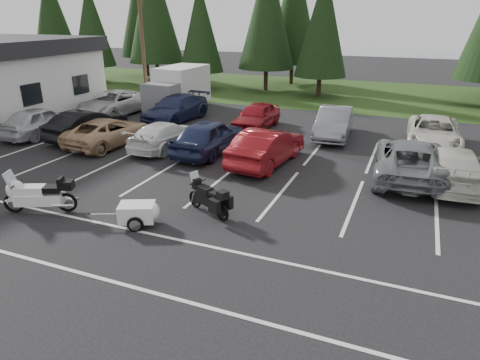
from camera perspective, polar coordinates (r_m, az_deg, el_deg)
name	(u,v)px	position (r m, az deg, el deg)	size (l,w,h in m)	color
ground	(192,191)	(16.38, -6.45, -1.47)	(120.00, 120.00, 0.00)	black
grass_strip	(324,92)	(38.43, 11.18, 11.44)	(80.00, 16.00, 0.01)	#1F3C13
lake_water	(396,60)	(68.56, 20.12, 14.74)	(70.00, 50.00, 0.02)	gray
utility_pole	(142,40)	(30.66, -12.89, 17.77)	(1.60, 0.26, 9.00)	#473321
box_truck	(175,90)	(30.35, -8.67, 11.83)	(2.40, 5.60, 2.90)	silver
stall_markings	(214,174)	(18.03, -3.43, 0.81)	(32.00, 16.00, 0.01)	silver
conifer_0	(51,15)	(50.28, -23.84, 19.50)	(4.58, 4.58, 10.66)	#332316
conifer_1	(91,24)	(45.26, -19.24, 19.00)	(3.96, 3.96, 9.22)	#332316
conifer_2	(153,6)	(42.94, -11.49, 21.74)	(5.10, 5.10, 11.89)	#332316
conifer_3	(200,27)	(38.97, -5.31, 19.66)	(3.87, 3.87, 9.02)	#332316
conifer_4	(267,11)	(38.16, 3.65, 21.57)	(4.80, 4.80, 11.17)	#332316
conifer_5	(323,23)	(35.57, 11.00, 19.82)	(4.14, 4.14, 9.63)	#332316
conifer_back_a	(143,5)	(48.66, -12.85, 21.82)	(5.28, 5.28, 12.30)	#332316
conifer_back_b	(294,8)	(42.26, 7.23, 21.74)	(4.97, 4.97, 11.58)	#332316
car_near_0	(41,121)	(26.12, -25.06, 7.14)	(1.91, 4.74, 1.62)	silver
car_near_1	(87,125)	(24.43, -19.71, 6.96)	(1.64, 4.71, 1.55)	black
car_near_2	(109,132)	(22.95, -17.10, 6.19)	(2.30, 4.99, 1.39)	tan
car_near_3	(165,135)	(21.66, -9.92, 5.89)	(1.87, 4.60, 1.34)	white
car_near_4	(209,136)	(20.60, -4.13, 5.82)	(1.96, 4.88, 1.66)	#1B2345
car_near_5	(267,147)	(19.02, 3.62, 4.46)	(1.72, 4.92, 1.62)	maroon
car_near_6	(410,159)	(18.65, 21.70, 2.61)	(2.67, 5.80, 1.61)	slate
car_near_7	(452,166)	(18.62, 26.46, 1.65)	(2.10, 5.16, 1.50)	beige
car_far_0	(112,103)	(29.81, -16.70, 9.75)	(2.65, 5.74, 1.60)	silver
car_far_1	(175,109)	(27.37, -8.61, 9.40)	(2.19, 5.39, 1.57)	#1A2042
car_far_2	(256,116)	(25.18, 2.20, 8.52)	(1.77, 4.40, 1.50)	maroon
car_far_3	(334,123)	(23.89, 12.42, 7.46)	(1.69, 4.83, 1.59)	slate
car_far_4	(434,133)	(23.62, 24.43, 5.77)	(2.48, 5.37, 1.49)	beige
touring_motorcycle	(39,192)	(15.79, -25.28, -1.43)	(2.71, 0.83, 1.50)	white
cargo_trailer	(137,214)	(13.95, -13.54, -4.49)	(1.60, 0.90, 0.74)	white
adventure_motorcycle	(208,195)	(14.23, -4.31, -2.03)	(2.23, 0.78, 1.36)	black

